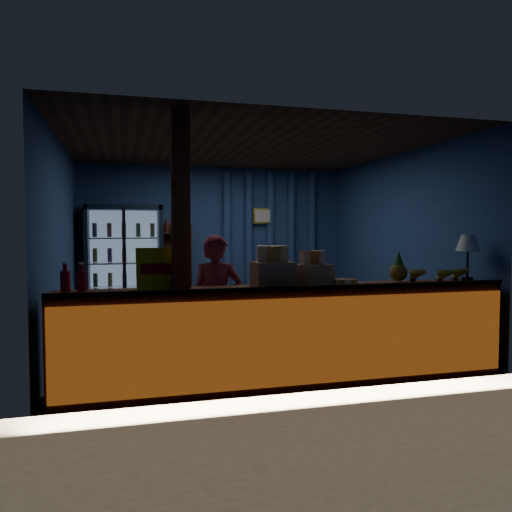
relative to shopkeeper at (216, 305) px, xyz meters
The scene contains 20 objects.
ground 1.74m from the shopkeeper, 66.01° to the left, with size 4.60×4.60×0.00m, color #515154.
room_walls 1.79m from the shopkeeper, 66.01° to the left, with size 4.60×4.60×4.60m.
dirt_apron 2.55m from the shopkeeper, 74.73° to the right, with size 5.60×5.60×0.00m, color brown.
counter 0.83m from the shopkeeper, 35.84° to the right, with size 4.40×0.57×0.99m.
support_post 0.84m from the shopkeeper, 131.80° to the right, with size 0.16×0.16×2.60m, color maroon.
beverage_cooler 3.49m from the shopkeeper, 105.09° to the left, with size 1.20×0.62×1.90m.
bottle_shelf 3.50m from the shopkeeper, 90.93° to the left, with size 0.50×0.28×1.60m.
curtain_folds 3.98m from the shopkeeper, 65.38° to the left, with size 1.74×0.14×2.50m.
framed_picture 3.98m from the shopkeeper, 67.14° to the left, with size 0.36×0.04×0.28m.
shopkeeper is the anchor object (origin of this frame).
green_chair 3.51m from the shopkeeper, 52.61° to the left, with size 0.72×0.74×0.67m, color #5AB576.
side_table 3.00m from the shopkeeper, 73.42° to the left, with size 0.55×0.45×0.53m.
yellow_sign 0.77m from the shopkeeper, 150.16° to the right, with size 0.49×0.13×0.39m.
soda_bottles 1.46m from the shopkeeper, 160.47° to the right, with size 0.22×0.16×0.27m.
snack_box_left 0.75m from the shopkeeper, 44.03° to the right, with size 0.39×0.32×0.40m.
snack_box_centre 1.05m from the shopkeeper, 25.32° to the right, with size 0.41×0.37×0.35m.
pastry_tray 1.33m from the shopkeeper, 24.48° to the right, with size 0.42×0.42×0.07m.
banana_bunches 2.36m from the shopkeeper, 10.91° to the right, with size 0.74×0.29×0.16m.
table_lamp 2.79m from the shopkeeper, ahead, with size 0.26×0.26×0.50m.
pineapple 1.96m from the shopkeeper, ahead, with size 0.19×0.19×0.32m.
Camera 1 is at (-1.55, -6.47, 1.50)m, focal length 35.00 mm.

